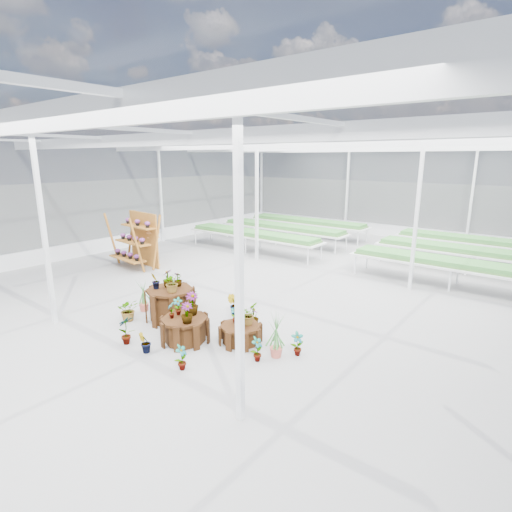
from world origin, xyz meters
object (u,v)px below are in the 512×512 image
Objects in this scene: plinth_tall at (170,304)px; bird_table at (154,247)px; plinth_low at (241,334)px; shelf_rack at (134,241)px; plinth_mid at (185,330)px.

bird_table is at bearing 146.47° from plinth_tall.
plinth_low is 0.46× the size of shelf_rack.
plinth_low is at bearing -13.08° from shelf_rack.
shelf_rack is (-7.10, 2.32, 0.79)m from plinth_low.
bird_table is (-5.63, 3.54, 0.47)m from plinth_mid.
bird_table is (-4.43, 2.94, 0.35)m from plinth_tall.
shelf_rack is (-6.10, 3.02, 0.72)m from plinth_mid.
plinth_low is 0.61× the size of bird_table.
plinth_tall is 0.59× the size of shelf_rack.
plinth_mid is at bearing -26.57° from plinth_tall.
plinth_tall is 1.13× the size of plinth_mid.
plinth_mid is 1.14× the size of plinth_low.
shelf_rack is at bearing 153.72° from plinth_tall.
plinth_tall is at bearing -21.27° from shelf_rack.
plinth_mid is (1.20, -0.60, -0.13)m from plinth_tall.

